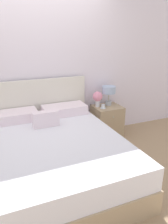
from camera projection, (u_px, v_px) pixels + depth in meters
The scene contains 7 objects.
ground_plane at pixel (39, 142), 3.77m from camera, with size 12.00×12.00×0.00m, color tan.
wall_back at pixel (33, 65), 3.39m from camera, with size 8.00×0.06×2.60m.
bed at pixel (54, 153), 2.83m from camera, with size 1.66×2.09×1.09m.
nightstand at pixel (107, 121), 3.92m from camera, with size 0.48×0.44×0.56m.
table_lamp at pixel (109, 91), 3.82m from camera, with size 0.23×0.23×0.34m.
flower_vase at pixel (98, 97), 3.76m from camera, with size 0.17×0.17×0.27m.
teacup at pixel (103, 106), 3.73m from camera, with size 0.10×0.10×0.07m.
Camera 1 is at (-0.61, -3.41, 1.76)m, focal length 35.00 mm.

